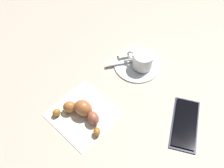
{
  "coord_description": "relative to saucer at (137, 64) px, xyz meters",
  "views": [
    {
      "loc": [
        -0.31,
        -0.24,
        0.6
      ],
      "look_at": [
        0.02,
        0.02,
        0.02
      ],
      "focal_mm": 41.88,
      "sensor_mm": 36.0,
      "label": 1
    }
  ],
  "objects": [
    {
      "name": "ground_plane",
      "position": [
        -0.13,
        -0.01,
        -0.0
      ],
      "size": [
        1.8,
        1.8,
        0.0
      ],
      "primitive_type": "plane",
      "color": "#B0A08E"
    },
    {
      "name": "saucer",
      "position": [
        0.0,
        0.0,
        0.0
      ],
      "size": [
        0.14,
        0.14,
        0.01
      ],
      "primitive_type": "cylinder",
      "color": "silver",
      "rests_on": "ground"
    },
    {
      "name": "espresso_cup",
      "position": [
        0.0,
        -0.02,
        0.03
      ],
      "size": [
        0.06,
        0.08,
        0.05
      ],
      "color": "silver",
      "rests_on": "saucer"
    },
    {
      "name": "teaspoon",
      "position": [
        -0.0,
        0.01,
        0.01
      ],
      "size": [
        0.11,
        0.09,
        0.01
      ],
      "color": "silver",
      "rests_on": "saucer"
    },
    {
      "name": "sugar_packet",
      "position": [
        0.01,
        0.04,
        0.01
      ],
      "size": [
        0.07,
        0.06,
        0.01
      ],
      "primitive_type": "cube",
      "rotation": [
        0.0,
        0.0,
        8.77
      ],
      "color": "beige",
      "rests_on": "saucer"
    },
    {
      "name": "napkin",
      "position": [
        -0.22,
        0.01,
        -0.0
      ],
      "size": [
        0.17,
        0.17,
        0.0
      ],
      "primitive_type": "cube",
      "rotation": [
        0.0,
        0.0,
        -0.09
      ],
      "color": "silver",
      "rests_on": "ground"
    },
    {
      "name": "croissant",
      "position": [
        -0.23,
        0.01,
        0.02
      ],
      "size": [
        0.08,
        0.14,
        0.05
      ],
      "color": "#A76524",
      "rests_on": "napkin"
    },
    {
      "name": "cell_phone",
      "position": [
        -0.09,
        -0.21,
        -0.0
      ],
      "size": [
        0.16,
        0.12,
        0.01
      ],
      "color": "#1A1E30",
      "rests_on": "ground"
    }
  ]
}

